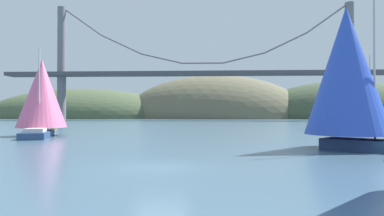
{
  "coord_description": "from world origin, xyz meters",
  "views": [
    {
      "loc": [
        2.29,
        -16.29,
        2.62
      ],
      "look_at": [
        0.0,
        28.07,
        3.18
      ],
      "focal_mm": 32.1,
      "sensor_mm": 36.0,
      "label": 1
    }
  ],
  "objects_px": {
    "sailboat_pink_spinnaker": "(42,96)",
    "sailboat_orange_sail": "(331,106)",
    "sailboat_blue_spinnaker": "(349,74)",
    "channel_buoy": "(54,126)",
    "sailboat_scarlet_sail": "(358,97)",
    "sailboat_white_mainsail": "(339,105)"
  },
  "relations": [
    {
      "from": "sailboat_scarlet_sail",
      "to": "sailboat_pink_spinnaker",
      "type": "height_order",
      "value": "sailboat_scarlet_sail"
    },
    {
      "from": "sailboat_white_mainsail",
      "to": "sailboat_orange_sail",
      "type": "distance_m",
      "value": 13.19
    },
    {
      "from": "sailboat_blue_spinnaker",
      "to": "sailboat_pink_spinnaker",
      "type": "xyz_separation_m",
      "value": [
        -28.47,
        12.08,
        -0.88
      ]
    },
    {
      "from": "sailboat_pink_spinnaker",
      "to": "sailboat_white_mainsail",
      "type": "bearing_deg",
      "value": 34.83
    },
    {
      "from": "sailboat_orange_sail",
      "to": "channel_buoy",
      "type": "distance_m",
      "value": 44.8
    },
    {
      "from": "sailboat_white_mainsail",
      "to": "sailboat_orange_sail",
      "type": "relative_size",
      "value": 1.08
    },
    {
      "from": "sailboat_orange_sail",
      "to": "sailboat_scarlet_sail",
      "type": "bearing_deg",
      "value": -78.01
    },
    {
      "from": "sailboat_orange_sail",
      "to": "sailboat_blue_spinnaker",
      "type": "bearing_deg",
      "value": -106.95
    },
    {
      "from": "sailboat_blue_spinnaker",
      "to": "channel_buoy",
      "type": "relative_size",
      "value": 4.11
    },
    {
      "from": "channel_buoy",
      "to": "sailboat_scarlet_sail",
      "type": "bearing_deg",
      "value": -7.71
    },
    {
      "from": "sailboat_scarlet_sail",
      "to": "sailboat_pink_spinnaker",
      "type": "bearing_deg",
      "value": -163.36
    },
    {
      "from": "sailboat_white_mainsail",
      "to": "sailboat_pink_spinnaker",
      "type": "height_order",
      "value": "sailboat_pink_spinnaker"
    },
    {
      "from": "sailboat_scarlet_sail",
      "to": "sailboat_orange_sail",
      "type": "height_order",
      "value": "sailboat_scarlet_sail"
    },
    {
      "from": "sailboat_blue_spinnaker",
      "to": "channel_buoy",
      "type": "bearing_deg",
      "value": 139.68
    },
    {
      "from": "sailboat_pink_spinnaker",
      "to": "sailboat_orange_sail",
      "type": "bearing_deg",
      "value": 25.96
    },
    {
      "from": "sailboat_blue_spinnaker",
      "to": "sailboat_orange_sail",
      "type": "distance_m",
      "value": 31.89
    },
    {
      "from": "sailboat_white_mainsail",
      "to": "channel_buoy",
      "type": "height_order",
      "value": "sailboat_white_mainsail"
    },
    {
      "from": "sailboat_blue_spinnaker",
      "to": "sailboat_scarlet_sail",
      "type": "relative_size",
      "value": 1.03
    },
    {
      "from": "sailboat_blue_spinnaker",
      "to": "channel_buoy",
      "type": "distance_m",
      "value": 46.69
    },
    {
      "from": "sailboat_pink_spinnaker",
      "to": "sailboat_orange_sail",
      "type": "xyz_separation_m",
      "value": [
        37.75,
        18.38,
        -0.79
      ]
    },
    {
      "from": "sailboat_scarlet_sail",
      "to": "sailboat_white_mainsail",
      "type": "bearing_deg",
      "value": 76.9
    },
    {
      "from": "sailboat_pink_spinnaker",
      "to": "channel_buoy",
      "type": "distance_m",
      "value": 19.67
    }
  ]
}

